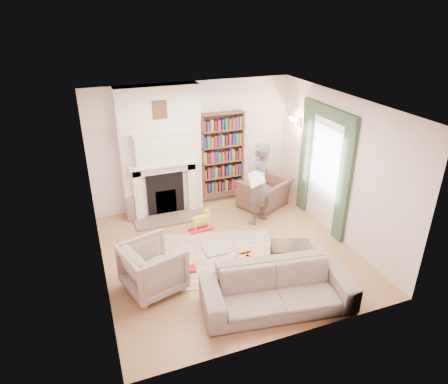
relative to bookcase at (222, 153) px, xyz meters
name	(u,v)px	position (x,y,z in m)	size (l,w,h in m)	color
floor	(229,252)	(-0.65, -2.12, -1.18)	(4.50, 4.50, 0.00)	olive
ceiling	(230,105)	(-0.65, -2.12, 1.62)	(4.50, 4.50, 0.00)	white
wall_back	(192,145)	(-0.65, 0.13, 0.22)	(4.50, 4.50, 0.00)	#F4DCD3
wall_front	(293,254)	(-0.65, -4.37, 0.22)	(4.50, 4.50, 0.00)	#F4DCD3
wall_left	(95,206)	(-2.90, -2.12, 0.22)	(4.50, 4.50, 0.00)	#F4DCD3
wall_right	(338,168)	(1.60, -2.12, 0.22)	(4.50, 4.50, 0.00)	#F4DCD3
fireplace	(161,153)	(-1.40, -0.07, 0.21)	(1.70, 0.58, 2.80)	#F4DCD3
bookcase	(222,153)	(0.00, 0.00, 0.00)	(1.00, 0.24, 1.85)	brown
window	(326,159)	(1.58, -1.72, 0.27)	(0.02, 0.90, 1.30)	silver
curtain_left	(344,184)	(1.55, -2.42, 0.02)	(0.07, 0.32, 2.40)	#29402A
curtain_right	(305,159)	(1.55, -1.02, 0.02)	(0.07, 0.32, 2.40)	#29402A
pelmet	(330,113)	(1.54, -1.72, 1.20)	(0.09, 1.70, 0.24)	#29402A
wall_sconce	(292,123)	(1.38, -0.62, 0.72)	(0.20, 0.24, 0.24)	gold
rug	(215,257)	(-0.96, -2.20, -1.17)	(2.32, 1.78, 0.01)	beige
armchair_reading	(265,193)	(0.80, -0.65, -0.84)	(1.04, 0.91, 0.67)	#4C2E28
armchair_left	(153,267)	(-2.16, -2.66, -0.77)	(0.87, 0.90, 0.82)	beige
sofa	(278,289)	(-0.49, -3.76, -0.84)	(2.31, 0.90, 0.67)	gray
man_reading	(259,184)	(0.35, -1.25, -0.28)	(0.65, 0.43, 1.78)	#524842
newspaper	(257,178)	(0.20, -1.45, -0.05)	(0.43, 0.02, 0.30)	white
coffee_table	(291,256)	(0.22, -2.93, -0.95)	(0.70, 0.45, 0.45)	#321E11
paraffin_heater	(131,208)	(-2.16, -0.22, -0.90)	(0.24, 0.24, 0.55)	#95979C
rocking_horse	(200,221)	(-0.90, -1.17, -0.95)	(0.51, 0.20, 0.44)	yellow
board_game	(214,250)	(-0.89, -2.00, -1.15)	(0.38, 0.38, 0.03)	#E9C252
game_box_lid	(187,269)	(-1.54, -2.41, -1.14)	(0.31, 0.21, 0.05)	#B31416
comic_annuals	(247,257)	(-0.40, -2.41, -1.16)	(0.52, 0.70, 0.02)	red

